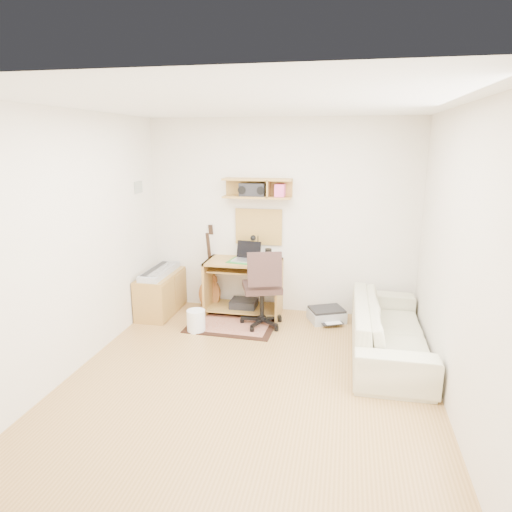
% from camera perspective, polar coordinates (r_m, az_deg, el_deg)
% --- Properties ---
extents(floor, '(3.60, 4.00, 0.01)m').
position_cam_1_polar(floor, '(4.63, -0.77, -15.46)').
color(floor, '#AF8349').
rests_on(floor, ground).
extents(ceiling, '(3.60, 4.00, 0.01)m').
position_cam_1_polar(ceiling, '(4.03, -0.91, 18.72)').
color(ceiling, white).
rests_on(ceiling, ground).
extents(back_wall, '(3.60, 0.01, 2.60)m').
position_cam_1_polar(back_wall, '(6.08, 3.18, 4.85)').
color(back_wall, silver).
rests_on(back_wall, ground).
extents(left_wall, '(0.01, 4.00, 2.60)m').
position_cam_1_polar(left_wall, '(4.85, -22.18, 1.39)').
color(left_wall, silver).
rests_on(left_wall, ground).
extents(right_wall, '(0.01, 4.00, 2.60)m').
position_cam_1_polar(right_wall, '(4.16, 24.24, -0.80)').
color(right_wall, silver).
rests_on(right_wall, ground).
extents(wall_shelf, '(0.90, 0.25, 0.26)m').
position_cam_1_polar(wall_shelf, '(5.95, 0.16, 8.55)').
color(wall_shelf, '#B0823E').
rests_on(wall_shelf, back_wall).
extents(cork_board, '(0.64, 0.03, 0.49)m').
position_cam_1_polar(cork_board, '(6.13, 0.34, 3.71)').
color(cork_board, tan).
rests_on(cork_board, back_wall).
extents(wall_photo, '(0.02, 0.20, 0.15)m').
position_cam_1_polar(wall_photo, '(6.07, -14.64, 8.40)').
color(wall_photo, '#4C8CBF').
rests_on(wall_photo, left_wall).
extents(desk, '(1.00, 0.55, 0.75)m').
position_cam_1_polar(desk, '(6.11, -1.57, -4.01)').
color(desk, '#B0823E').
rests_on(desk, floor).
extents(laptop, '(0.38, 0.38, 0.26)m').
position_cam_1_polar(laptop, '(5.95, -1.30, 0.51)').
color(laptop, silver).
rests_on(laptop, desk).
extents(speaker, '(0.09, 0.09, 0.19)m').
position_cam_1_polar(speaker, '(5.87, 1.57, 0.00)').
color(speaker, black).
rests_on(speaker, desk).
extents(desk_lamp, '(0.11, 0.11, 0.33)m').
position_cam_1_polar(desk_lamp, '(6.07, 0.25, 1.15)').
color(desk_lamp, black).
rests_on(desk_lamp, desk).
extents(pencil_cup, '(0.08, 0.08, 0.11)m').
position_cam_1_polar(pencil_cup, '(6.02, 1.66, -0.02)').
color(pencil_cup, '#2F388F').
rests_on(pencil_cup, desk).
extents(boombox, '(0.34, 0.15, 0.17)m').
position_cam_1_polar(boombox, '(5.96, -0.45, 8.37)').
color(boombox, black).
rests_on(boombox, wall_shelf).
extents(rug, '(1.13, 0.78, 0.01)m').
position_cam_1_polar(rug, '(5.86, -3.10, -8.71)').
color(rug, tan).
rests_on(rug, floor).
extents(task_chair, '(0.66, 0.66, 1.03)m').
position_cam_1_polar(task_chair, '(5.69, 0.76, -3.95)').
color(task_chair, '#32211D').
rests_on(task_chair, floor).
extents(cabinet, '(0.40, 0.90, 0.55)m').
position_cam_1_polar(cabinet, '(6.33, -11.93, -4.65)').
color(cabinet, '#B0823E').
rests_on(cabinet, floor).
extents(music_keyboard, '(0.26, 0.85, 0.07)m').
position_cam_1_polar(music_keyboard, '(6.23, -12.07, -1.93)').
color(music_keyboard, '#B2B5BA').
rests_on(music_keyboard, cabinet).
extents(guitar, '(0.34, 0.23, 1.18)m').
position_cam_1_polar(guitar, '(6.31, -5.95, -1.45)').
color(guitar, '#AB6834').
rests_on(guitar, floor).
extents(waste_basket, '(0.25, 0.25, 0.27)m').
position_cam_1_polar(waste_basket, '(5.70, -7.57, -8.10)').
color(waste_basket, white).
rests_on(waste_basket, floor).
extents(printer, '(0.54, 0.49, 0.17)m').
position_cam_1_polar(printer, '(6.04, 8.89, -7.34)').
color(printer, '#A5A8AA').
rests_on(printer, floor).
extents(sofa, '(0.58, 1.98, 0.77)m').
position_cam_1_polar(sofa, '(5.21, 16.53, -7.81)').
color(sofa, beige).
rests_on(sofa, floor).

